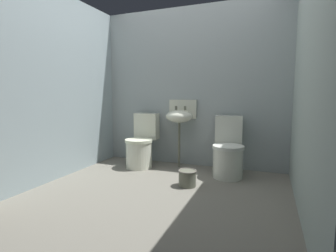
{
  "coord_description": "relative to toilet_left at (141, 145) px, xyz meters",
  "views": [
    {
      "loc": [
        1.09,
        -2.49,
        1.06
      ],
      "look_at": [
        0.0,
        0.31,
        0.7
      ],
      "focal_mm": 27.75,
      "sensor_mm": 36.0,
      "label": 1
    }
  ],
  "objects": [
    {
      "name": "ground_plane",
      "position": [
        0.66,
        -0.91,
        -0.36
      ],
      "size": [
        3.16,
        2.92,
        0.08
      ],
      "primitive_type": "cube",
      "color": "slate"
    },
    {
      "name": "wall_right",
      "position": [
        2.09,
        -0.81,
        0.85
      ],
      "size": [
        0.1,
        2.72,
        2.34
      ],
      "primitive_type": "cube",
      "color": "#95A59E",
      "rests_on": "ground"
    },
    {
      "name": "wall_left",
      "position": [
        -0.77,
        -0.81,
        0.85
      ],
      "size": [
        0.1,
        2.72,
        2.34
      ],
      "primitive_type": "cube",
      "color": "#91A3A8",
      "rests_on": "ground"
    },
    {
      "name": "toilet_right",
      "position": [
        1.27,
        0.0,
        0.0
      ],
      "size": [
        0.46,
        0.64,
        0.78
      ],
      "rotation": [
        0.0,
        0.0,
        3.29
      ],
      "color": "silver",
      "rests_on": "ground"
    },
    {
      "name": "toilet_left",
      "position": [
        0.0,
        0.0,
        0.0
      ],
      "size": [
        0.42,
        0.61,
        0.78
      ],
      "rotation": [
        0.0,
        0.0,
        3.19
      ],
      "color": "silver",
      "rests_on": "ground"
    },
    {
      "name": "wall_back",
      "position": [
        0.66,
        0.4,
        0.85
      ],
      "size": [
        3.16,
        0.1,
        2.34
      ],
      "primitive_type": "cube",
      "color": "#96A2A3",
      "rests_on": "ground"
    },
    {
      "name": "bucket",
      "position": [
        0.9,
        -0.59,
        -0.22
      ],
      "size": [
        0.22,
        0.22,
        0.19
      ],
      "color": "#606252",
      "rests_on": "ground"
    },
    {
      "name": "sink",
      "position": [
        0.54,
        0.19,
        0.43
      ],
      "size": [
        0.42,
        0.35,
        0.99
      ],
      "color": "#606252",
      "rests_on": "ground"
    }
  ]
}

